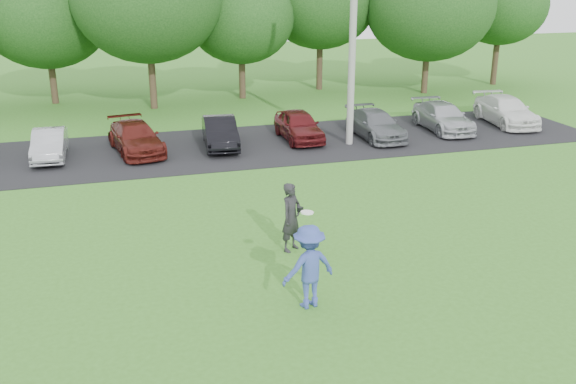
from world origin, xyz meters
name	(u,v)px	position (x,y,z in m)	size (l,w,h in m)	color
ground	(332,297)	(0.00, 0.00, 0.00)	(100.00, 100.00, 0.00)	#376E1F
parking_lot	(223,147)	(0.00, 13.00, 0.01)	(32.00, 6.50, 0.03)	black
utility_pole	(353,33)	(5.12, 12.07, 4.52)	(0.28, 0.28, 9.04)	gray
frisbee_player	(309,266)	(-0.61, -0.22, 0.94)	(1.32, 0.92, 2.21)	#344693
camera_bystander	(291,217)	(-0.15, 2.68, 0.91)	(0.79, 0.75, 1.82)	black
parked_cars	(268,129)	(1.92, 13.12, 0.62)	(28.50, 4.86, 1.24)	#521215
tree_row	(214,8)	(1.51, 22.76, 4.91)	(42.39, 9.85, 8.64)	#38281C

